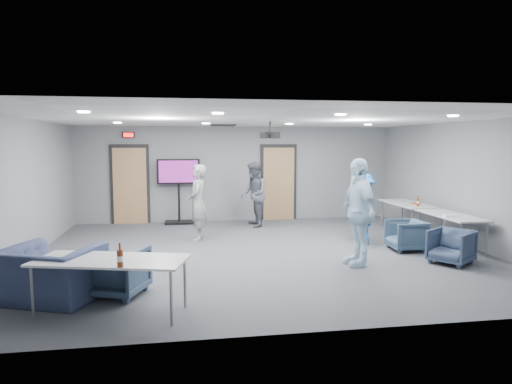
{
  "coord_description": "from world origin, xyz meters",
  "views": [
    {
      "loc": [
        -1.56,
        -9.0,
        2.22
      ],
      "look_at": [
        -0.03,
        0.44,
        1.2
      ],
      "focal_mm": 32.0,
      "sensor_mm": 36.0,
      "label": 1
    }
  ],
  "objects": [
    {
      "name": "floor",
      "position": [
        0.0,
        0.0,
        0.0
      ],
      "size": [
        9.0,
        9.0,
        0.0
      ],
      "primitive_type": "plane",
      "color": "#3E4147",
      "rests_on": "ground"
    },
    {
      "name": "ceiling",
      "position": [
        0.0,
        0.0,
        2.7
      ],
      "size": [
        9.0,
        9.0,
        0.0
      ],
      "primitive_type": "plane",
      "rotation": [
        3.14,
        0.0,
        0.0
      ],
      "color": "silver",
      "rests_on": "wall_back"
    },
    {
      "name": "wall_back",
      "position": [
        0.0,
        4.0,
        1.35
      ],
      "size": [
        9.0,
        0.02,
        2.7
      ],
      "primitive_type": "cube",
      "color": "slate",
      "rests_on": "floor"
    },
    {
      "name": "wall_front",
      "position": [
        0.0,
        -4.0,
        1.35
      ],
      "size": [
        9.0,
        0.02,
        2.7
      ],
      "primitive_type": "cube",
      "color": "slate",
      "rests_on": "floor"
    },
    {
      "name": "wall_left",
      "position": [
        -4.5,
        0.0,
        1.35
      ],
      "size": [
        0.02,
        8.0,
        2.7
      ],
      "primitive_type": "cube",
      "color": "slate",
      "rests_on": "floor"
    },
    {
      "name": "wall_right",
      "position": [
        4.5,
        0.0,
        1.35
      ],
      "size": [
        0.02,
        8.0,
        2.7
      ],
      "primitive_type": "cube",
      "color": "slate",
      "rests_on": "floor"
    },
    {
      "name": "door_left",
      "position": [
        -3.0,
        3.95,
        1.07
      ],
      "size": [
        1.06,
        0.17,
        2.24
      ],
      "color": "black",
      "rests_on": "wall_back"
    },
    {
      "name": "door_right",
      "position": [
        1.2,
        3.95,
        1.07
      ],
      "size": [
        1.06,
        0.17,
        2.24
      ],
      "color": "black",
      "rests_on": "wall_back"
    },
    {
      "name": "exit_sign",
      "position": [
        -3.0,
        3.93,
        2.45
      ],
      "size": [
        0.32,
        0.08,
        0.16
      ],
      "color": "black",
      "rests_on": "wall_back"
    },
    {
      "name": "hvac_diffuser",
      "position": [
        -0.5,
        2.8,
        2.69
      ],
      "size": [
        0.6,
        0.6,
        0.03
      ],
      "primitive_type": "cube",
      "color": "black",
      "rests_on": "ceiling"
    },
    {
      "name": "downlights",
      "position": [
        0.0,
        0.0,
        2.68
      ],
      "size": [
        6.18,
        3.78,
        0.02
      ],
      "color": "white",
      "rests_on": "ceiling"
    },
    {
      "name": "person_a",
      "position": [
        -1.23,
        1.44,
        0.87
      ],
      "size": [
        0.47,
        0.67,
        1.74
      ],
      "primitive_type": "imported",
      "rotation": [
        0.0,
        0.0,
        -1.66
      ],
      "color": "gray",
      "rests_on": "floor"
    },
    {
      "name": "person_b",
      "position": [
        0.3,
        2.91,
        0.87
      ],
      "size": [
        0.69,
        0.87,
        1.75
      ],
      "primitive_type": "imported",
      "rotation": [
        0.0,
        0.0,
        -1.54
      ],
      "color": "#535964",
      "rests_on": "floor"
    },
    {
      "name": "person_c",
      "position": [
        1.58,
        -1.21,
        0.98
      ],
      "size": [
        0.54,
        1.17,
        1.96
      ],
      "primitive_type": "imported",
      "rotation": [
        0.0,
        0.0,
        -1.52
      ],
      "color": "#C6E8FF",
      "rests_on": "floor"
    },
    {
      "name": "person_d",
      "position": [
        2.33,
        0.42,
        0.8
      ],
      "size": [
        0.61,
        1.04,
        1.6
      ],
      "primitive_type": "imported",
      "rotation": [
        0.0,
        0.0,
        -1.59
      ],
      "color": "blue",
      "rests_on": "floor"
    },
    {
      "name": "chair_right_b",
      "position": [
        3.01,
        -0.3,
        0.32
      ],
      "size": [
        0.72,
        0.7,
        0.64
      ],
      "primitive_type": "imported",
      "rotation": [
        0.0,
        0.0,
        -1.6
      ],
      "color": "#374B5F",
      "rests_on": "floor"
    },
    {
      "name": "chair_right_c",
      "position": [
        3.32,
        -1.42,
        0.32
      ],
      "size": [
        0.97,
        0.96,
        0.64
      ],
      "primitive_type": "imported",
      "rotation": [
        0.0,
        0.0,
        -0.97
      ],
      "color": "#334159",
      "rests_on": "floor"
    },
    {
      "name": "chair_front_a",
      "position": [
        -2.53,
        -2.26,
        0.36
      ],
      "size": [
        1.0,
        1.01,
        0.72
      ],
      "primitive_type": "imported",
      "rotation": [
        0.0,
        0.0,
        2.78
      ],
      "color": "#36475D",
      "rests_on": "floor"
    },
    {
      "name": "chair_front_b",
      "position": [
        -3.4,
        -2.39,
        0.39
      ],
      "size": [
        1.51,
        1.42,
        0.78
      ],
      "primitive_type": "imported",
      "rotation": [
        0.0,
        0.0,
        2.76
      ],
      "color": "#394363",
      "rests_on": "floor"
    },
    {
      "name": "table_right_a",
      "position": [
        4.0,
        1.59,
        0.69
      ],
      "size": [
        0.75,
        1.8,
        0.73
      ],
      "rotation": [
        0.0,
        0.0,
        1.57
      ],
      "color": "#B4B6B9",
      "rests_on": "floor"
    },
    {
      "name": "table_right_b",
      "position": [
        4.0,
        -0.31,
        0.68
      ],
      "size": [
        0.73,
        1.74,
        0.73
      ],
      "rotation": [
        0.0,
        0.0,
        1.57
      ],
      "color": "#B4B6B9",
      "rests_on": "floor"
    },
    {
      "name": "table_front_left",
      "position": [
        -2.5,
        -3.0,
        0.69
      ],
      "size": [
        2.09,
        1.28,
        0.73
      ],
      "rotation": [
        0.0,
        0.0,
        -0.26
      ],
      "color": "#B4B6B9",
      "rests_on": "floor"
    },
    {
      "name": "bottle_front",
      "position": [
        -2.32,
        -3.42,
        0.84
      ],
      "size": [
        0.08,
        0.08,
        0.3
      ],
      "color": "#5F2A10",
      "rests_on": "table_front_left"
    },
    {
      "name": "bottle_right",
      "position": [
        4.01,
        1.08,
        0.82
      ],
      "size": [
        0.07,
        0.07,
        0.25
      ],
      "color": "#5F2A10",
      "rests_on": "table_right_a"
    },
    {
      "name": "snack_box",
      "position": [
        4.12,
        1.38,
        0.75
      ],
      "size": [
        0.21,
        0.15,
        0.04
      ],
      "primitive_type": "cube",
      "rotation": [
        0.0,
        0.0,
        -0.1
      ],
      "color": "#C35330",
      "rests_on": "table_right_a"
    },
    {
      "name": "wrapper",
      "position": [
        3.81,
        -0.59,
        0.76
      ],
      "size": [
        0.27,
        0.22,
        0.05
      ],
      "primitive_type": "cube",
      "rotation": [
        0.0,
        0.0,
        -0.28
      ],
      "color": "silver",
      "rests_on": "table_right_b"
    },
    {
      "name": "tv_stand",
      "position": [
        -1.67,
        3.75,
        1.02
      ],
      "size": [
        1.17,
        0.56,
        1.8
      ],
      "color": "black",
      "rests_on": "floor"
    },
    {
      "name": "projector",
      "position": [
        0.32,
        0.75,
        2.4
      ],
      "size": [
        0.41,
        0.38,
        0.36
      ],
      "rotation": [
        0.0,
        0.0,
        0.2
      ],
      "color": "black",
      "rests_on": "ceiling"
    }
  ]
}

